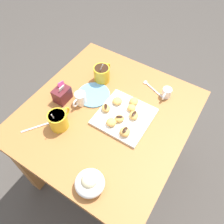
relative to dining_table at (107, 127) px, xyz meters
name	(u,v)px	position (x,y,z in m)	size (l,w,h in m)	color
ground_plane	(108,167)	(0.00, 0.00, -0.58)	(8.00, 8.00, 0.00)	#423D38
dining_table	(107,127)	(0.00, 0.00, 0.00)	(0.90, 0.84, 0.71)	#A36633
pastry_plate_square	(124,116)	(0.03, -0.09, 0.14)	(0.27, 0.27, 0.02)	white
coffee_mug_mustard_left	(58,120)	(-0.19, 0.16, 0.19)	(0.13, 0.09, 0.15)	gold
coffee_mug_mustard_right	(102,73)	(0.20, 0.16, 0.19)	(0.13, 0.09, 0.15)	gold
cream_pitcher_white	(80,98)	(-0.01, 0.16, 0.17)	(0.10, 0.06, 0.07)	white
sugar_caddy	(62,94)	(-0.05, 0.26, 0.18)	(0.09, 0.07, 0.11)	#561E23
ice_cream_bowl	(90,183)	(-0.36, -0.15, 0.18)	(0.13, 0.13, 0.10)	white
chocolate_sauce_pitcher	(167,92)	(0.28, -0.22, 0.17)	(0.09, 0.05, 0.06)	white
saucer_sky_left	(94,95)	(0.07, 0.13, 0.14)	(0.18, 0.18, 0.01)	#66A8DB
loose_spoon_near_saucer	(41,126)	(-0.24, 0.24, 0.14)	(0.14, 0.10, 0.01)	silver
loose_spoon_by_plate	(151,87)	(0.30, -0.12, 0.14)	(0.07, 0.15, 0.01)	silver
beignet_0	(119,119)	(-0.01, -0.09, 0.17)	(0.05, 0.04, 0.03)	#DBA351
chocolate_drizzle_0	(119,117)	(-0.01, -0.09, 0.18)	(0.04, 0.01, 0.01)	black
beignet_1	(117,101)	(0.08, -0.02, 0.16)	(0.05, 0.05, 0.03)	#DBA351
beignet_2	(111,122)	(-0.05, -0.06, 0.17)	(0.05, 0.05, 0.03)	#DBA351
beignet_3	(125,132)	(-0.06, -0.15, 0.17)	(0.06, 0.05, 0.03)	#DBA351
chocolate_drizzle_3	(125,130)	(-0.06, -0.15, 0.19)	(0.04, 0.02, 0.01)	black
beignet_4	(132,108)	(0.08, -0.10, 0.17)	(0.05, 0.04, 0.03)	#DBA351
beignet_5	(134,115)	(0.05, -0.14, 0.16)	(0.05, 0.05, 0.03)	#DBA351
chocolate_drizzle_5	(134,114)	(0.05, -0.14, 0.18)	(0.04, 0.02, 0.01)	black
beignet_6	(106,108)	(0.01, 0.01, 0.17)	(0.05, 0.05, 0.03)	#DBA351
chocolate_drizzle_6	(106,106)	(0.01, 0.01, 0.18)	(0.04, 0.02, 0.01)	black
beignet_7	(134,101)	(0.13, -0.09, 0.17)	(0.05, 0.05, 0.03)	#DBA351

